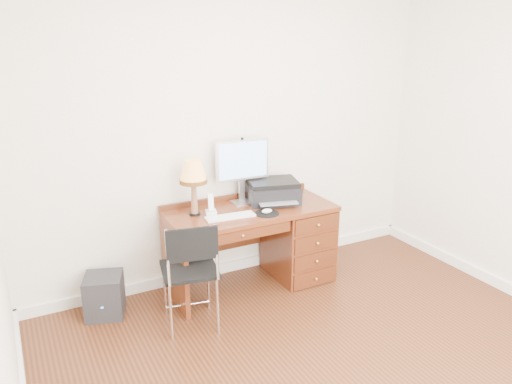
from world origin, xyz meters
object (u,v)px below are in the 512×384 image
equipment_box (104,295)px  monitor (242,163)px  desk (281,237)px  phone (211,209)px  leg_lamp (193,175)px  printer (273,191)px  chair (192,265)px

equipment_box → monitor: bearing=23.3°
desk → phone: (-0.70, 0.02, 0.39)m
monitor → leg_lamp: bearing=-165.5°
desk → monitor: (-0.30, 0.20, 0.70)m
leg_lamp → phone: size_ratio=2.52×
monitor → phone: 0.53m
desk → equipment_box: 1.65m
desk → monitor: size_ratio=2.57×
leg_lamp → phone: 0.33m
printer → equipment_box: printer is taller
chair → equipment_box: bearing=149.6°
desk → phone: bearing=178.7°
monitor → equipment_box: 1.63m
desk → equipment_box: (-1.63, 0.10, -0.24)m
chair → phone: bearing=62.8°
monitor → leg_lamp: 0.53m
desk → monitor: monitor is taller
chair → equipment_box: chair is taller
chair → desk: bearing=33.2°
printer → equipment_box: bearing=-165.1°
leg_lamp → chair: (-0.22, -0.51, -0.56)m
phone → equipment_box: (-0.94, 0.08, -0.63)m
phone → leg_lamp: bearing=164.4°
phone → chair: (-0.35, -0.44, -0.26)m
desk → chair: chair is taller
printer → leg_lamp: bearing=-164.9°
printer → leg_lamp: 0.81m
equipment_box → leg_lamp: bearing=18.1°
chair → equipment_box: size_ratio=2.58×
monitor → desk: bearing=-31.3°
phone → chair: bearing=-114.0°
leg_lamp → printer: bearing=-0.2°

